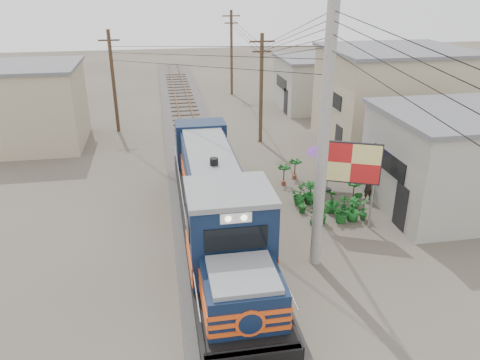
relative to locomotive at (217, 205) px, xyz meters
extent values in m
plane|color=#473F35|center=(0.00, -1.74, -1.67)|extent=(120.00, 120.00, 0.00)
cube|color=#595651|center=(0.00, 8.26, -1.59)|extent=(3.60, 70.00, 0.16)
cube|color=#51331E|center=(-0.54, 8.26, -1.41)|extent=(0.08, 70.00, 0.12)
cube|color=#51331E|center=(0.54, 8.26, -1.41)|extent=(0.08, 70.00, 0.12)
cube|color=black|center=(0.00, 0.05, -0.92)|extent=(2.78, 15.32, 0.53)
cube|color=black|center=(0.00, -4.74, -1.21)|extent=(2.11, 3.06, 0.62)
cube|color=black|center=(0.00, 4.84, -1.21)|extent=(2.11, 3.06, 0.62)
cube|color=#0E1C36|center=(0.00, -5.89, -0.11)|extent=(2.28, 2.30, 1.44)
cube|color=#0E1C36|center=(0.00, -3.49, 0.66)|extent=(2.72, 2.49, 2.97)
cube|color=slate|center=(0.00, -3.49, 2.19)|extent=(2.78, 2.61, 0.17)
cube|color=black|center=(0.00, -4.75, 1.19)|extent=(1.94, 0.06, 0.77)
cube|color=white|center=(0.00, -4.76, 1.90)|extent=(0.96, 0.06, 0.34)
cube|color=#0E1C36|center=(0.00, 2.44, 0.28)|extent=(2.17, 9.38, 2.20)
cube|color=slate|center=(0.00, 2.44, 1.43)|extent=(1.94, 9.38, 0.17)
cube|color=#E44C15|center=(0.00, 0.05, -0.39)|extent=(2.82, 15.32, 0.13)
cube|color=#E44C15|center=(0.00, 0.05, -0.11)|extent=(2.82, 15.32, 0.13)
cube|color=#E44C15|center=(0.00, 0.05, 0.18)|extent=(2.82, 15.32, 0.13)
cylinder|color=#9E9B93|center=(3.50, -2.24, 3.33)|extent=(0.40, 0.40, 10.00)
cylinder|color=#4C3826|center=(4.50, 12.26, 1.83)|extent=(0.24, 0.24, 7.00)
cube|color=#4C3826|center=(4.50, 12.26, 4.83)|extent=(1.60, 0.10, 0.10)
cube|color=#4C3826|center=(4.50, 12.26, 4.23)|extent=(1.20, 0.10, 0.10)
cylinder|color=#4C3826|center=(4.80, 26.26, 2.08)|extent=(0.24, 0.24, 7.50)
cube|color=#4C3826|center=(4.80, 26.26, 5.33)|extent=(1.60, 0.10, 0.10)
cube|color=#4C3826|center=(4.80, 26.26, 4.73)|extent=(1.20, 0.10, 0.10)
cylinder|color=#4C3826|center=(-5.00, 16.26, 1.83)|extent=(0.24, 0.24, 7.00)
cube|color=#4C3826|center=(-5.00, 16.26, 4.83)|extent=(1.60, 0.10, 0.10)
cube|color=#4C3826|center=(-5.00, 16.26, 4.23)|extent=(1.20, 0.10, 0.10)
cube|color=gray|center=(11.50, 1.26, 0.58)|extent=(7.00, 6.00, 4.50)
cube|color=slate|center=(11.50, 1.26, 2.93)|extent=(7.35, 6.30, 0.20)
cube|color=black|center=(7.98, 1.26, 0.80)|extent=(0.05, 3.00, 0.90)
cube|color=tan|center=(12.50, 10.26, 1.33)|extent=(8.00, 7.00, 6.00)
cube|color=slate|center=(12.50, 10.26, 4.43)|extent=(8.40, 7.35, 0.20)
cube|color=black|center=(8.48, 10.26, 1.63)|extent=(0.05, 3.50, 0.90)
cube|color=gray|center=(11.00, 20.26, 0.33)|extent=(6.00, 6.00, 4.00)
cube|color=slate|center=(11.00, 20.26, 2.43)|extent=(6.30, 6.30, 0.20)
cube|color=black|center=(7.98, 20.26, 0.53)|extent=(0.05, 3.00, 0.90)
cube|color=tan|center=(-10.00, 14.26, 0.83)|extent=(6.00, 6.00, 5.00)
cube|color=slate|center=(-10.00, 14.26, 3.43)|extent=(6.30, 6.30, 0.20)
cylinder|color=#99999E|center=(4.83, 0.78, -0.25)|extent=(0.10, 0.10, 2.85)
cylinder|color=#99999E|center=(6.72, -0.02, -0.25)|extent=(0.10, 0.10, 2.85)
cube|color=black|center=(5.78, 0.38, 1.29)|extent=(2.35, 1.10, 1.82)
cube|color=red|center=(5.78, 0.35, 1.29)|extent=(2.23, 1.01, 1.71)
cylinder|color=black|center=(6.22, 4.01, -1.62)|extent=(0.49, 0.49, 0.10)
cylinder|color=#99999E|center=(6.22, 4.01, -0.45)|extent=(0.05, 0.05, 2.44)
cone|color=#5B287A|center=(6.22, 4.01, 0.71)|extent=(2.45, 2.45, 0.61)
imported|color=black|center=(7.77, 2.56, -0.92)|extent=(0.64, 0.53, 1.50)
imported|color=#195A1E|center=(4.34, 0.61, -1.27)|extent=(0.48, 0.38, 0.80)
imported|color=#195A1E|center=(4.87, 0.67, -1.25)|extent=(0.59, 0.58, 0.84)
imported|color=#195A1E|center=(5.64, 0.68, -1.15)|extent=(1.11, 1.18, 1.04)
imported|color=#195A1E|center=(6.25, 0.70, -1.12)|extent=(0.64, 0.64, 1.11)
imported|color=#195A1E|center=(6.77, 0.73, -1.12)|extent=(0.67, 0.70, 1.10)
imported|color=#195A1E|center=(4.18, 1.83, -1.23)|extent=(0.54, 0.46, 0.89)
imported|color=#195A1E|center=(4.88, 1.74, -1.31)|extent=(0.84, 0.81, 0.71)
imported|color=#195A1E|center=(5.60, 1.66, -1.12)|extent=(0.88, 0.88, 1.11)
imported|color=#195A1E|center=(6.27, 1.79, -1.25)|extent=(0.44, 0.52, 0.84)
imported|color=#195A1E|center=(6.82, 1.68, -1.18)|extent=(0.70, 0.68, 0.99)
imported|color=#195A1E|center=(4.32, 2.74, -1.18)|extent=(0.85, 0.95, 0.99)
imported|color=#195A1E|center=(4.88, 2.76, -1.11)|extent=(0.89, 0.89, 1.12)
imported|color=#195A1E|center=(5.59, 2.73, -1.35)|extent=(0.41, 0.37, 0.65)
camera|label=1|loc=(-2.01, -16.85, 8.45)|focal=35.00mm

